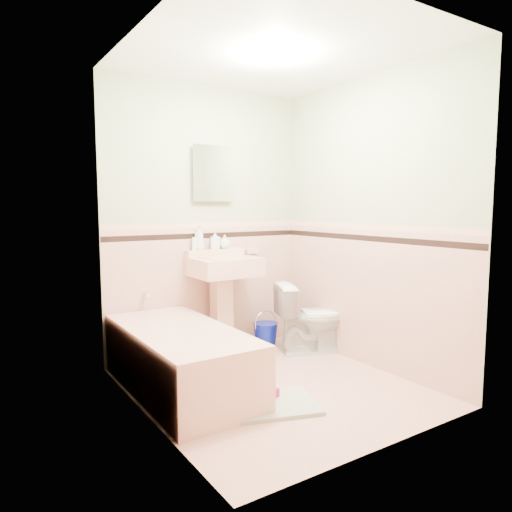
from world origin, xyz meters
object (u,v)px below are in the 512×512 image
medicine_cabinet (213,174)px  shoe (269,394)px  soap_bottle_left (199,238)px  toilet (311,317)px  bucket (266,335)px  soap_bottle_mid (215,240)px  bathtub (181,361)px  sink (225,307)px  soap_bottle_right (225,242)px

medicine_cabinet → shoe: medicine_cabinet is taller
soap_bottle_left → toilet: size_ratio=0.34×
soap_bottle_left → shoe: bearing=-93.8°
soap_bottle_left → bucket: (0.65, -0.15, -0.98)m
medicine_cabinet → soap_bottle_mid: size_ratio=2.68×
medicine_cabinet → bucket: (0.48, -0.18, -1.58)m
soap_bottle_mid → bucket: bearing=-17.4°
soap_bottle_left → shoe: 1.64m
bathtub → bucket: 1.29m
sink → soap_bottle_mid: 0.64m
bathtub → soap_bottle_right: bearing=42.1°
soap_bottle_left → medicine_cabinet: bearing=10.3°
bucket → shoe: size_ratio=1.52×
bathtub → toilet: (1.44, 0.20, 0.11)m
medicine_cabinet → sink: bearing=-90.0°
soap_bottle_mid → bathtub: bearing=-133.8°
bathtub → shoe: bathtub is taller
sink → soap_bottle_left: soap_bottle_left is taller
soap_bottle_mid → bucket: size_ratio=0.73×
soap_bottle_mid → shoe: size_ratio=1.11×
soap_bottle_mid → medicine_cabinet: bearing=91.2°
sink → soap_bottle_left: bearing=132.6°
bucket → medicine_cabinet: bearing=159.4°
soap_bottle_left → soap_bottle_right: (0.27, 0.00, -0.05)m
medicine_cabinet → shoe: (-0.25, -1.29, -1.64)m
shoe → soap_bottle_right: bearing=57.6°
soap_bottle_mid → soap_bottle_right: (0.11, 0.00, -0.02)m
bucket → toilet: bearing=-52.3°
bathtub → sink: sink is taller
soap_bottle_left → toilet: 1.31m
bathtub → toilet: 1.46m
bucket → shoe: bearing=-123.2°
medicine_cabinet → soap_bottle_mid: 0.62m
toilet → shoe: toilet is taller
medicine_cabinet → soap_bottle_right: bearing=-15.7°
soap_bottle_right → bucket: size_ratio=0.54×
sink → shoe: bearing=-103.0°
bathtub → soap_bottle_left: (0.51, 0.71, 0.88)m
medicine_cabinet → soap_bottle_right: (0.11, -0.03, -0.64)m
bathtub → soap_bottle_right: size_ratio=11.45×
bathtub → shoe: (0.43, -0.55, -0.16)m
sink → medicine_cabinet: 1.25m
toilet → bucket: size_ratio=2.77×
medicine_cabinet → bucket: bearing=-20.6°
medicine_cabinet → toilet: 1.65m
soap_bottle_right → shoe: bearing=-105.7°
bathtub → soap_bottle_mid: 1.30m
bucket → soap_bottle_mid: bearing=162.6°
soap_bottle_mid → toilet: bearing=-34.0°
bathtub → medicine_cabinet: medicine_cabinet is taller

